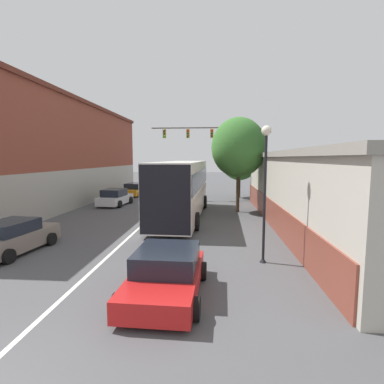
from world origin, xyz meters
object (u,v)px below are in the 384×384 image
(parked_car_left_near, at_px, (136,189))
(street_tree_far, at_px, (240,158))
(parked_car_left_mid, at_px, (13,237))
(traffic_signal_gantry, at_px, (210,144))
(street_lamp, at_px, (265,178))
(hatchback_foreground, at_px, (166,274))
(parked_car_left_far, at_px, (115,198))
(street_tree_near, at_px, (239,148))
(bus, at_px, (182,186))

(parked_car_left_near, relative_size, street_tree_far, 0.77)
(parked_car_left_mid, distance_m, traffic_signal_gantry, 18.76)
(traffic_signal_gantry, height_order, street_lamp, traffic_signal_gantry)
(hatchback_foreground, height_order, parked_car_left_near, parked_car_left_near)
(street_tree_far, bearing_deg, hatchback_foreground, -99.93)
(parked_car_left_near, bearing_deg, parked_car_left_far, -172.00)
(parked_car_left_mid, height_order, street_tree_near, street_tree_near)
(hatchback_foreground, height_order, traffic_signal_gantry, traffic_signal_gantry)
(parked_car_left_near, xyz_separation_m, parked_car_left_mid, (-0.06, -19.26, 0.02))
(hatchback_foreground, xyz_separation_m, parked_car_left_mid, (-6.94, 3.28, 0.03))
(parked_car_left_near, bearing_deg, hatchback_foreground, -155.10)
(hatchback_foreground, relative_size, parked_car_left_far, 1.01)
(bus, relative_size, street_tree_near, 1.74)
(parked_car_left_near, relative_size, street_lamp, 0.91)
(street_tree_near, bearing_deg, parked_car_left_far, 167.16)
(street_tree_near, bearing_deg, traffic_signal_gantry, 109.44)
(bus, relative_size, parked_car_left_far, 2.96)
(street_tree_near, distance_m, street_tree_far, 8.08)
(parked_car_left_far, bearing_deg, parked_car_left_near, 5.01)
(bus, bearing_deg, street_tree_far, -22.45)
(traffic_signal_gantry, relative_size, street_lamp, 1.60)
(street_lamp, bearing_deg, parked_car_left_far, 127.91)
(street_lamp, xyz_separation_m, street_tree_near, (-0.16, 10.66, 1.46))
(parked_car_left_near, bearing_deg, bus, -143.59)
(traffic_signal_gantry, height_order, street_tree_near, traffic_signal_gantry)
(parked_car_left_far, bearing_deg, street_tree_far, -56.67)
(street_lamp, height_order, street_tree_far, street_tree_far)
(parked_car_left_near, relative_size, traffic_signal_gantry, 0.57)
(bus, xyz_separation_m, parked_car_left_mid, (-6.14, -8.04, -1.41))
(street_lamp, bearing_deg, street_tree_far, 88.21)
(bus, distance_m, parked_car_left_mid, 10.22)
(parked_car_left_mid, bearing_deg, traffic_signal_gantry, -18.79)
(parked_car_left_mid, height_order, parked_car_left_far, parked_car_left_far)
(street_tree_near, xyz_separation_m, street_tree_far, (0.75, 8.01, -0.78))
(street_lamp, bearing_deg, hatchback_foreground, -137.91)
(street_tree_near, bearing_deg, parked_car_left_mid, -134.14)
(parked_car_left_far, xyz_separation_m, traffic_signal_gantry, (7.72, 3.93, 4.53))
(bus, distance_m, street_lamp, 9.40)
(street_lamp, height_order, street_tree_near, street_tree_near)
(bus, height_order, traffic_signal_gantry, traffic_signal_gantry)
(bus, relative_size, street_tree_far, 1.96)
(street_tree_far, bearing_deg, parked_car_left_near, 174.74)
(parked_car_left_mid, bearing_deg, bus, -30.87)
(parked_car_left_far, bearing_deg, hatchback_foreground, -151.57)
(parked_car_left_near, distance_m, street_tree_far, 11.18)
(bus, bearing_deg, street_tree_near, -58.14)
(hatchback_foreground, distance_m, traffic_signal_gantry, 20.27)
(hatchback_foreground, bearing_deg, street_lamp, -46.11)
(hatchback_foreground, xyz_separation_m, traffic_signal_gantry, (0.85, 19.73, 4.56))
(hatchback_foreground, bearing_deg, parked_car_left_near, 18.78)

